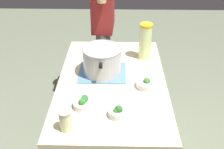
# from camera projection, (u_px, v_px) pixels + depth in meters

# --- Properties ---
(counter_slab) EXTENTS (1.23, 0.77, 0.91)m
(counter_slab) POSITION_uv_depth(u_px,v_px,m) (112.00, 126.00, 2.19)
(counter_slab) COLOR #C9BC90
(counter_slab) RESTS_ON ground_plane
(dish_cloth) EXTENTS (0.29, 0.35, 0.01)m
(dish_cloth) POSITION_uv_depth(u_px,v_px,m) (102.00, 72.00, 2.02)
(dish_cloth) COLOR teal
(dish_cloth) RESTS_ON counter_slab
(cooking_pot) EXTENTS (0.35, 0.28, 0.20)m
(cooking_pot) POSITION_uv_depth(u_px,v_px,m) (102.00, 60.00, 1.96)
(cooking_pot) COLOR #B7B7BC
(cooking_pot) RESTS_ON dish_cloth
(lemonade_pitcher) EXTENTS (0.10, 0.10, 0.30)m
(lemonade_pitcher) POSITION_uv_depth(u_px,v_px,m) (145.00, 41.00, 2.13)
(lemonade_pitcher) COLOR #E1F29F
(lemonade_pitcher) RESTS_ON counter_slab
(mason_jar) EXTENTS (0.07, 0.07, 0.13)m
(mason_jar) POSITION_uv_depth(u_px,v_px,m) (65.00, 120.00, 1.49)
(mason_jar) COLOR beige
(mason_jar) RESTS_ON counter_slab
(broccoli_bowl_front) EXTENTS (0.13, 0.13, 0.07)m
(broccoli_bowl_front) POSITION_uv_depth(u_px,v_px,m) (84.00, 103.00, 1.68)
(broccoli_bowl_front) COLOR silver
(broccoli_bowl_front) RESTS_ON counter_slab
(broccoli_bowl_center) EXTENTS (0.14, 0.14, 0.08)m
(broccoli_bowl_center) POSITION_uv_depth(u_px,v_px,m) (146.00, 84.00, 1.86)
(broccoli_bowl_center) COLOR silver
(broccoli_bowl_center) RESTS_ON counter_slab
(broccoli_bowl_back) EXTENTS (0.11, 0.11, 0.08)m
(broccoli_bowl_back) POSITION_uv_depth(u_px,v_px,m) (117.00, 112.00, 1.60)
(broccoli_bowl_back) COLOR silver
(broccoli_bowl_back) RESTS_ON counter_slab
(person_cook) EXTENTS (0.50, 0.22, 1.75)m
(person_cook) POSITION_uv_depth(u_px,v_px,m) (103.00, 23.00, 2.66)
(person_cook) COLOR gray
(person_cook) RESTS_ON ground_plane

